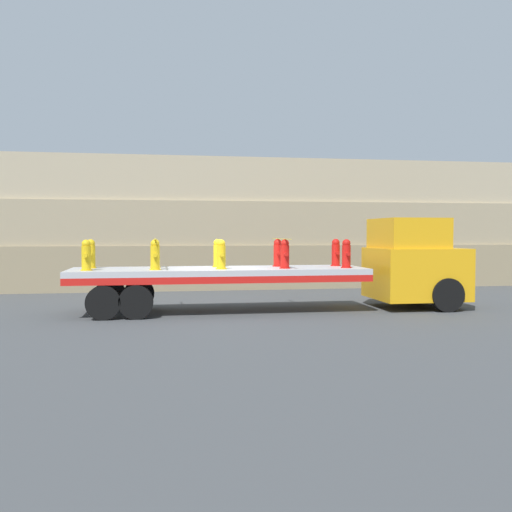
{
  "coord_description": "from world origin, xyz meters",
  "views": [
    {
      "loc": [
        -1.74,
        -17.18,
        2.39
      ],
      "look_at": [
        1.13,
        0.0,
        1.69
      ],
      "focal_mm": 40.0,
      "sensor_mm": 36.0,
      "label": 1
    }
  ],
  "objects_px": {
    "fire_hydrant_yellow_near_0": "(86,256)",
    "fire_hydrant_red_far_4": "(336,253)",
    "flatbed_trailer": "(199,277)",
    "fire_hydrant_yellow_near_1": "(155,255)",
    "fire_hydrant_yellow_far_1": "(155,254)",
    "fire_hydrant_yellow_far_0": "(91,254)",
    "truck_cab": "(417,263)",
    "fire_hydrant_red_near_4": "(346,254)",
    "fire_hydrant_yellow_far_2": "(218,253)",
    "fire_hydrant_red_near_3": "(285,254)",
    "fire_hydrant_yellow_near_2": "(221,255)",
    "fire_hydrant_red_far_3": "(278,253)"
  },
  "relations": [
    {
      "from": "fire_hydrant_yellow_near_2",
      "to": "fire_hydrant_red_far_3",
      "type": "distance_m",
      "value": 2.19
    },
    {
      "from": "truck_cab",
      "to": "fire_hydrant_yellow_far_1",
      "type": "bearing_deg",
      "value": 176.32
    },
    {
      "from": "fire_hydrant_yellow_near_1",
      "to": "fire_hydrant_yellow_far_2",
      "type": "xyz_separation_m",
      "value": [
        1.91,
        1.07,
        0.0
      ]
    },
    {
      "from": "fire_hydrant_yellow_near_2",
      "to": "fire_hydrant_red_far_4",
      "type": "distance_m",
      "value": 3.98
    },
    {
      "from": "fire_hydrant_yellow_near_2",
      "to": "fire_hydrant_yellow_near_0",
      "type": "bearing_deg",
      "value": 180.0
    },
    {
      "from": "fire_hydrant_yellow_far_0",
      "to": "fire_hydrant_yellow_far_1",
      "type": "height_order",
      "value": "same"
    },
    {
      "from": "fire_hydrant_red_near_3",
      "to": "fire_hydrant_red_near_4",
      "type": "bearing_deg",
      "value": 0.0
    },
    {
      "from": "flatbed_trailer",
      "to": "fire_hydrant_yellow_near_0",
      "type": "height_order",
      "value": "fire_hydrant_yellow_near_0"
    },
    {
      "from": "fire_hydrant_yellow_near_2",
      "to": "fire_hydrant_red_near_3",
      "type": "height_order",
      "value": "same"
    },
    {
      "from": "fire_hydrant_yellow_near_2",
      "to": "fire_hydrant_red_far_3",
      "type": "xyz_separation_m",
      "value": [
        1.91,
        1.07,
        0.0
      ]
    },
    {
      "from": "fire_hydrant_yellow_far_1",
      "to": "fire_hydrant_red_far_4",
      "type": "height_order",
      "value": "same"
    },
    {
      "from": "fire_hydrant_yellow_far_0",
      "to": "fire_hydrant_red_near_3",
      "type": "xyz_separation_m",
      "value": [
        5.74,
        -1.07,
        0.0
      ]
    },
    {
      "from": "fire_hydrant_yellow_far_0",
      "to": "fire_hydrant_red_far_4",
      "type": "distance_m",
      "value": 7.66
    },
    {
      "from": "fire_hydrant_yellow_far_1",
      "to": "fire_hydrant_red_far_3",
      "type": "height_order",
      "value": "same"
    },
    {
      "from": "fire_hydrant_red_far_4",
      "to": "fire_hydrant_red_far_3",
      "type": "bearing_deg",
      "value": 180.0
    },
    {
      "from": "fire_hydrant_yellow_far_1",
      "to": "flatbed_trailer",
      "type": "bearing_deg",
      "value": -22.35
    },
    {
      "from": "flatbed_trailer",
      "to": "fire_hydrant_yellow_far_2",
      "type": "relative_size",
      "value": 10.11
    },
    {
      "from": "fire_hydrant_yellow_far_0",
      "to": "fire_hydrant_red_far_3",
      "type": "height_order",
      "value": "same"
    },
    {
      "from": "fire_hydrant_yellow_near_2",
      "to": "fire_hydrant_red_far_3",
      "type": "bearing_deg",
      "value": 29.09
    },
    {
      "from": "flatbed_trailer",
      "to": "fire_hydrant_red_far_3",
      "type": "bearing_deg",
      "value": 11.87
    },
    {
      "from": "fire_hydrant_yellow_near_0",
      "to": "fire_hydrant_red_far_3",
      "type": "xyz_separation_m",
      "value": [
        5.74,
        1.07,
        0.0
      ]
    },
    {
      "from": "flatbed_trailer",
      "to": "fire_hydrant_red_near_4",
      "type": "distance_m",
      "value": 4.53
    },
    {
      "from": "fire_hydrant_yellow_far_1",
      "to": "fire_hydrant_red_near_3",
      "type": "xyz_separation_m",
      "value": [
        3.83,
        -1.07,
        0.0
      ]
    },
    {
      "from": "fire_hydrant_red_near_3",
      "to": "fire_hydrant_red_near_4",
      "type": "xyz_separation_m",
      "value": [
        1.91,
        0.0,
        0.0
      ]
    },
    {
      "from": "fire_hydrant_yellow_near_2",
      "to": "fire_hydrant_red_far_3",
      "type": "height_order",
      "value": "same"
    },
    {
      "from": "fire_hydrant_yellow_near_1",
      "to": "fire_hydrant_red_far_3",
      "type": "height_order",
      "value": "same"
    },
    {
      "from": "truck_cab",
      "to": "fire_hydrant_red_far_4",
      "type": "relative_size",
      "value": 3.26
    },
    {
      "from": "fire_hydrant_yellow_far_2",
      "to": "fire_hydrant_yellow_near_0",
      "type": "bearing_deg",
      "value": -164.45
    },
    {
      "from": "flatbed_trailer",
      "to": "fire_hydrant_red_near_4",
      "type": "xyz_separation_m",
      "value": [
        4.45,
        -0.53,
        0.69
      ]
    },
    {
      "from": "fire_hydrant_yellow_near_1",
      "to": "fire_hydrant_yellow_far_1",
      "type": "relative_size",
      "value": 1.0
    },
    {
      "from": "fire_hydrant_yellow_near_2",
      "to": "fire_hydrant_red_near_3",
      "type": "relative_size",
      "value": 1.0
    },
    {
      "from": "flatbed_trailer",
      "to": "fire_hydrant_red_far_4",
      "type": "height_order",
      "value": "fire_hydrant_red_far_4"
    },
    {
      "from": "truck_cab",
      "to": "fire_hydrant_yellow_near_0",
      "type": "xyz_separation_m",
      "value": [
        -10.2,
        -0.53,
        0.34
      ]
    },
    {
      "from": "fire_hydrant_red_near_3",
      "to": "fire_hydrant_yellow_near_1",
      "type": "bearing_deg",
      "value": 180.0
    },
    {
      "from": "fire_hydrant_yellow_far_2",
      "to": "fire_hydrant_red_near_3",
      "type": "distance_m",
      "value": 2.19
    },
    {
      "from": "fire_hydrant_yellow_near_2",
      "to": "fire_hydrant_red_near_4",
      "type": "bearing_deg",
      "value": 0.0
    },
    {
      "from": "fire_hydrant_yellow_near_0",
      "to": "fire_hydrant_red_near_3",
      "type": "relative_size",
      "value": 1.0
    },
    {
      "from": "fire_hydrant_yellow_near_0",
      "to": "fire_hydrant_red_far_4",
      "type": "xyz_separation_m",
      "value": [
        7.66,
        1.07,
        0.0
      ]
    },
    {
      "from": "flatbed_trailer",
      "to": "fire_hydrant_red_near_4",
      "type": "height_order",
      "value": "fire_hydrant_red_near_4"
    },
    {
      "from": "fire_hydrant_yellow_far_0",
      "to": "fire_hydrant_yellow_far_2",
      "type": "relative_size",
      "value": 1.0
    },
    {
      "from": "flatbed_trailer",
      "to": "fire_hydrant_yellow_far_2",
      "type": "bearing_deg",
      "value": 40.72
    },
    {
      "from": "fire_hydrant_red_far_4",
      "to": "fire_hydrant_red_near_3",
      "type": "bearing_deg",
      "value": -150.91
    },
    {
      "from": "fire_hydrant_yellow_near_0",
      "to": "fire_hydrant_yellow_far_1",
      "type": "relative_size",
      "value": 1.0
    },
    {
      "from": "fire_hydrant_yellow_far_1",
      "to": "fire_hydrant_red_near_3",
      "type": "bearing_deg",
      "value": -15.55
    },
    {
      "from": "truck_cab",
      "to": "fire_hydrant_yellow_near_2",
      "type": "height_order",
      "value": "truck_cab"
    },
    {
      "from": "fire_hydrant_yellow_far_1",
      "to": "fire_hydrant_red_far_4",
      "type": "relative_size",
      "value": 1.0
    },
    {
      "from": "truck_cab",
      "to": "fire_hydrant_red_near_4",
      "type": "relative_size",
      "value": 3.26
    },
    {
      "from": "truck_cab",
      "to": "fire_hydrant_yellow_far_0",
      "type": "bearing_deg",
      "value": 177.01
    },
    {
      "from": "fire_hydrant_yellow_near_1",
      "to": "fire_hydrant_red_near_3",
      "type": "bearing_deg",
      "value": 0.0
    },
    {
      "from": "flatbed_trailer",
      "to": "fire_hydrant_yellow_near_0",
      "type": "relative_size",
      "value": 10.11
    }
  ]
}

